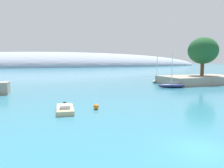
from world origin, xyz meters
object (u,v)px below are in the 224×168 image
at_px(tree_clump_shore, 203,51).
at_px(sailboat_navy_near_shore, 171,85).
at_px(sailboat_grey_mid_mooring, 157,80).
at_px(mooring_buoy_orange, 96,107).
at_px(motorboat_sand_foreground, 65,109).

distance_m(tree_clump_shore, sailboat_navy_near_shore, 16.33).
relative_size(tree_clump_shore, sailboat_navy_near_shore, 1.31).
height_order(sailboat_navy_near_shore, sailboat_grey_mid_mooring, sailboat_navy_near_shore).
xyz_separation_m(sailboat_grey_mid_mooring, mooring_buoy_orange, (-24.91, -26.35, -0.16)).
height_order(tree_clump_shore, sailboat_navy_near_shore, tree_clump_shore).
bearing_deg(motorboat_sand_foreground, mooring_buoy_orange, 95.20).
xyz_separation_m(sailboat_grey_mid_mooring, motorboat_sand_foreground, (-28.71, -26.24, -0.19)).
bearing_deg(motorboat_sand_foreground, sailboat_navy_near_shore, 126.96).
bearing_deg(mooring_buoy_orange, tree_clump_shore, 30.12).
distance_m(sailboat_grey_mid_mooring, mooring_buoy_orange, 36.26).
distance_m(tree_clump_shore, mooring_buoy_orange, 41.04).
bearing_deg(sailboat_grey_mid_mooring, tree_clump_shore, -76.65).
xyz_separation_m(sailboat_navy_near_shore, motorboat_sand_foreground, (-25.39, -14.76, -0.20)).
distance_m(sailboat_grey_mid_mooring, motorboat_sand_foreground, 38.90).
bearing_deg(tree_clump_shore, mooring_buoy_orange, -149.88).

